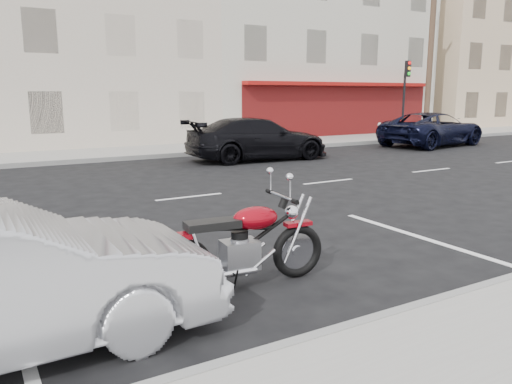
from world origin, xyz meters
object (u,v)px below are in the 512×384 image
fire_hydrant (379,129)px  suv_far (433,129)px  utility_pole (431,47)px  traffic_light (405,89)px  motorcycle (300,239)px  car_far (258,139)px

fire_hydrant → suv_far: bearing=-92.3°
utility_pole → suv_far: (-3.64, -3.57, -3.99)m
traffic_light → fire_hydrant: traffic_light is taller
traffic_light → suv_far: size_ratio=0.71×
motorcycle → utility_pole: bearing=43.1°
motorcycle → suv_far: (14.61, 10.42, 0.25)m
utility_pole → suv_far: utility_pole is taller
utility_pole → suv_far: 6.47m
suv_far → car_far: size_ratio=1.05×
traffic_light → fire_hydrant: 2.53m
suv_far → motorcycle: bearing=117.7°
traffic_light → suv_far: traffic_light is taller
fire_hydrant → suv_far: (-0.14, -3.47, 0.22)m
utility_pole → traffic_light: utility_pole is taller
traffic_light → car_far: bearing=-162.1°
traffic_light → motorcycle: (-16.24, -13.72, -2.06)m
motorcycle → car_far: size_ratio=0.43×
fire_hydrant → traffic_light: bearing=-6.4°
traffic_light → fire_hydrant: size_ratio=5.28×
utility_pole → car_far: 13.98m
traffic_light → fire_hydrant: bearing=173.6°
fire_hydrant → motorcycle: size_ratio=0.33×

